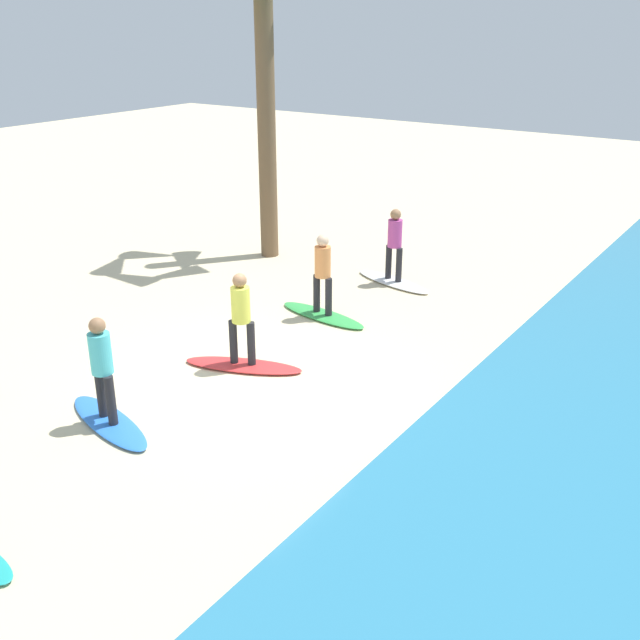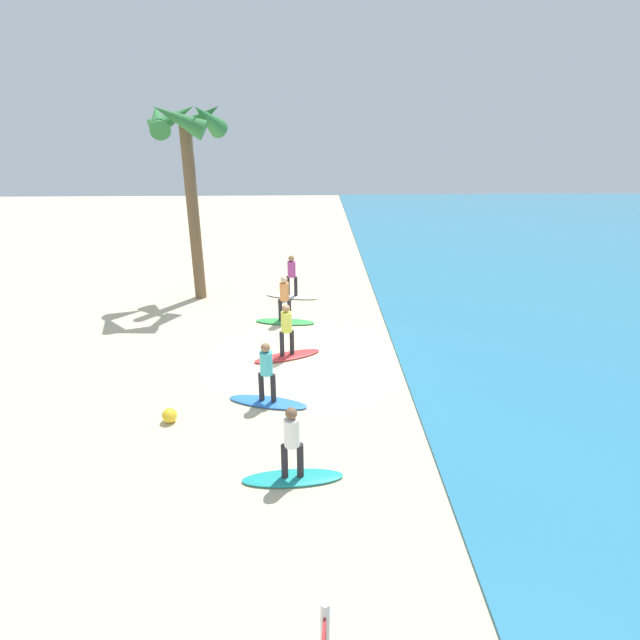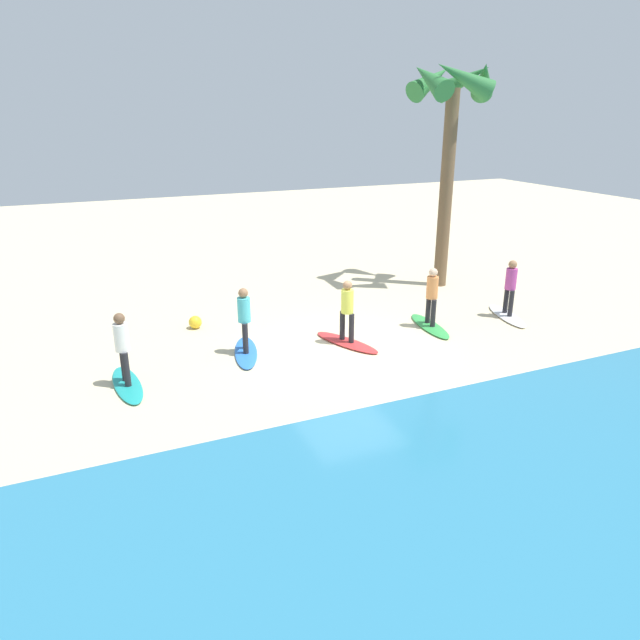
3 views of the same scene
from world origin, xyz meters
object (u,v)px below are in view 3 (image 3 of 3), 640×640
object	(u,v)px
surfboard_green	(430,326)
surfboard_teal	(127,385)
surfboard_blue	(246,352)
surfer_blue	(244,315)
surfboard_red	(347,342)
surfer_teal	(122,343)
surfer_green	(432,292)
surfer_white	(511,284)
palm_tree	(452,105)
beach_ball	(195,322)
surfboard_white	(507,316)
surfer_red	(347,307)

from	to	relation	value
surfboard_green	surfboard_teal	size ratio (longest dim) A/B	1.00
surfboard_blue	surfer_blue	xyz separation A→B (m)	(0.00, 0.00, 0.99)
surfboard_red	surfer_teal	xyz separation A→B (m)	(5.58, 0.29, 0.99)
surfboard_teal	surfboard_green	bearing A→B (deg)	89.77
surfer_green	surfboard_blue	bearing A→B (deg)	-2.73
surfer_white	surfboard_green	xyz separation A→B (m)	(2.59, -0.19, -0.99)
palm_tree	beach_ball	xyz separation A→B (m)	(8.81, 0.88, -5.75)
surfboard_red	surfer_teal	bearing A→B (deg)	-108.51
surfboard_teal	surfboard_white	bearing A→B (deg)	88.04
surfboard_blue	surfer_blue	bearing A→B (deg)	14.85
surfer_blue	surfer_red	bearing A→B (deg)	170.94
beach_ball	surfboard_teal	bearing A→B (deg)	54.31
surfboard_blue	surfer_teal	size ratio (longest dim) A/B	1.28
surfboard_blue	surfboard_teal	world-z (taller)	same
surfer_white	surfboard_blue	size ratio (longest dim) A/B	0.78
surfer_white	surfer_teal	world-z (taller)	same
surfboard_white	surfer_red	size ratio (longest dim) A/B	1.28
surfboard_blue	surfboard_teal	bearing A→B (deg)	-61.61
surfboard_blue	surfer_blue	world-z (taller)	surfer_blue
surfboard_teal	palm_tree	size ratio (longest dim) A/B	0.28
surfboard_white	surfer_teal	world-z (taller)	surfer_teal
palm_tree	surfer_red	bearing A→B (deg)	33.82
surfboard_blue	surfboard_teal	size ratio (longest dim) A/B	1.00
surfer_white	surfboard_teal	bearing A→B (deg)	1.43
surfer_blue	beach_ball	size ratio (longest dim) A/B	4.50
surfer_red	surfer_blue	bearing A→B (deg)	-9.06
surfer_red	surfboard_blue	distance (m)	2.84
surfer_green	surfboard_red	world-z (taller)	surfer_green
surfboard_white	beach_ball	xyz separation A→B (m)	(8.69, -2.77, 0.14)
surfer_green	surfboard_teal	bearing A→B (deg)	3.16
surfer_white	surfer_green	world-z (taller)	same
surfboard_red	surfer_white	bearing A→B (deg)	68.25
surfer_teal	beach_ball	distance (m)	3.85
surfer_green	surfer_teal	distance (m)	8.29
surfer_white	surfer_red	bearing A→B (deg)	-0.23
surfboard_white	beach_ball	size ratio (longest dim) A/B	5.76
surfboard_blue	surfboard_teal	xyz separation A→B (m)	(2.96, 0.71, 0.00)
surfboard_white	surfboard_green	distance (m)	2.60
surfboard_white	surfboard_green	bearing A→B (deg)	-79.56
surfboard_green	surfer_teal	bearing A→B (deg)	-79.33
surfboard_red	surfboard_teal	size ratio (longest dim) A/B	1.00
surfboard_teal	surfer_teal	bearing A→B (deg)	-3.39
beach_ball	surfboard_white	bearing A→B (deg)	162.29
surfboard_red	beach_ball	world-z (taller)	beach_ball
surfboard_white	surfboard_red	xyz separation A→B (m)	(5.29, -0.02, 0.00)
surfboard_teal	surfer_blue	bearing A→B (deg)	100.14
surfboard_green	surfboard_red	world-z (taller)	same
surfboard_white	surfer_teal	size ratio (longest dim) A/B	1.28
surfboard_white	surfboard_teal	world-z (taller)	same
surfer_white	surfer_teal	distance (m)	10.88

